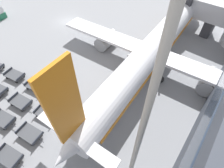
{
  "coord_description": "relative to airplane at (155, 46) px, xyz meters",
  "views": [
    {
      "loc": [
        28.24,
        -21.59,
        19.07
      ],
      "look_at": [
        18.82,
        -9.15,
        1.13
      ],
      "focal_mm": 28.0,
      "sensor_mm": 36.0,
      "label": 1
    }
  ],
  "objects": [
    {
      "name": "jet_bridge",
      "position": [
        6.0,
        13.42,
        0.44
      ],
      "size": [
        13.94,
        5.27,
        6.41
      ],
      "color": "silver",
      "rests_on": "ground_plane"
    },
    {
      "name": "baggage_dolly_row_far_col_d",
      "position": [
        -5.98,
        -13.69,
        -2.77
      ],
      "size": [
        3.52,
        2.27,
        0.92
      ],
      "color": "#424449",
      "rests_on": "ground_plane"
    },
    {
      "name": "baggage_dolly_row_mid_a_col_c",
      "position": [
        -9.13,
        -20.27,
        -2.77
      ],
      "size": [
        3.51,
        2.13,
        0.92
      ],
      "color": "#424449",
      "rests_on": "ground_plane"
    },
    {
      "name": "baggage_dolly_row_far_col_b",
      "position": [
        -14.6,
        -15.21,
        -2.77
      ],
      "size": [
        3.51,
        2.15,
        0.92
      ],
      "color": "#424449",
      "rests_on": "ground_plane"
    },
    {
      "name": "baggage_dolly_row_near_col_d",
      "position": [
        -4.58,
        -22.32,
        -2.77
      ],
      "size": [
        3.51,
        2.14,
        0.92
      ],
      "color": "#424449",
      "rests_on": "ground_plane"
    },
    {
      "name": "baggage_dolly_row_far_col_c",
      "position": [
        -10.41,
        -14.61,
        -2.77
      ],
      "size": [
        3.51,
        2.11,
        0.92
      ],
      "color": "#424449",
      "rests_on": "ground_plane"
    },
    {
      "name": "ground_plane",
      "position": [
        -20.57,
        0.81,
        -3.25
      ],
      "size": [
        500.0,
        500.0,
        0.0
      ],
      "primitive_type": "plane",
      "color": "gray"
    },
    {
      "name": "apron_light_mast",
      "position": [
        6.04,
        -15.36,
        10.56
      ],
      "size": [
        2.0,
        0.7,
        23.05
      ],
      "color": "#ADA89E",
      "rests_on": "ground_plane"
    },
    {
      "name": "airplane",
      "position": [
        0.0,
        0.0,
        0.0
      ],
      "size": [
        32.12,
        41.36,
        12.8
      ],
      "color": "white",
      "rests_on": "ground_plane"
    },
    {
      "name": "baggage_dolly_row_mid_b_col_d",
      "position": [
        -5.66,
        -16.56,
        -2.77
      ],
      "size": [
        3.51,
        2.14,
        0.92
      ],
      "color": "#424449",
      "rests_on": "ground_plane"
    },
    {
      "name": "baggage_dolly_row_mid_b_col_c",
      "position": [
        -9.68,
        -17.5,
        -2.77
      ],
      "size": [
        3.5,
        2.07,
        0.92
      ],
      "color": "#424449",
      "rests_on": "ground_plane"
    },
    {
      "name": "baggage_dolly_row_mid_a_col_d",
      "position": [
        -5.0,
        -19.45,
        -2.77
      ],
      "size": [
        3.5,
        2.06,
        0.92
      ],
      "color": "#424449",
      "rests_on": "ground_plane"
    }
  ]
}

